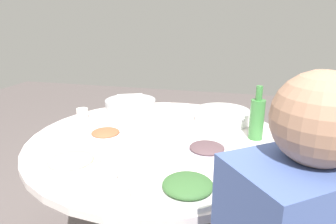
{
  "coord_description": "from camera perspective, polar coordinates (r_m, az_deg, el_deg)",
  "views": [
    {
      "loc": [
        -0.36,
        1.28,
        1.29
      ],
      "look_at": [
        -0.01,
        -0.14,
        0.83
      ],
      "focal_mm": 32.18,
      "sensor_mm": 36.0,
      "label": 1
    }
  ],
  "objects": [
    {
      "name": "green_bottle",
      "position": [
        1.45,
        16.49,
        -1.08
      ],
      "size": [
        0.07,
        0.07,
        0.25
      ],
      "color": "#3C7F3B",
      "rests_on": "round_dining_table"
    },
    {
      "name": "dish_stirfry",
      "position": [
        1.46,
        -11.72,
        -4.18
      ],
      "size": [
        0.19,
        0.19,
        0.04
      ],
      "color": "silver",
      "rests_on": "round_dining_table"
    },
    {
      "name": "soup_bowl",
      "position": [
        1.67,
        10.21,
        -0.79
      ],
      "size": [
        0.3,
        0.3,
        0.07
      ],
      "color": "white",
      "rests_on": "round_dining_table"
    },
    {
      "name": "tea_cup_far",
      "position": [
        1.77,
        -15.92,
        -0.23
      ],
      "size": [
        0.06,
        0.06,
        0.06
      ],
      "primitive_type": "cylinder",
      "color": "white",
      "rests_on": "round_dining_table"
    },
    {
      "name": "dish_noodles",
      "position": [
        1.23,
        -17.9,
        -8.98
      ],
      "size": [
        0.22,
        0.22,
        0.04
      ],
      "color": "silver",
      "rests_on": "round_dining_table"
    },
    {
      "name": "dish_greens",
      "position": [
        1.01,
        3.75,
        -14.08
      ],
      "size": [
        0.23,
        0.23,
        0.05
      ],
      "color": "white",
      "rests_on": "round_dining_table"
    },
    {
      "name": "round_dining_table",
      "position": [
        1.49,
        -1.6,
        -9.11
      ],
      "size": [
        1.23,
        1.23,
        0.74
      ],
      "color": "#99999E",
      "rests_on": "ground"
    },
    {
      "name": "tea_cup_side",
      "position": [
        1.06,
        -11.63,
        -12.06
      ],
      "size": [
        0.07,
        0.07,
        0.06
      ],
      "primitive_type": "cylinder",
      "color": "white",
      "rests_on": "round_dining_table"
    },
    {
      "name": "rice_bowl",
      "position": [
        1.74,
        -7.07,
        0.81
      ],
      "size": [
        0.28,
        0.28,
        0.11
      ],
      "color": "#B2B5BA",
      "rests_on": "round_dining_table"
    },
    {
      "name": "dish_eggplant",
      "position": [
        1.29,
        7.36,
        -7.04
      ],
      "size": [
        0.2,
        0.2,
        0.04
      ],
      "color": "silver",
      "rests_on": "round_dining_table"
    },
    {
      "name": "tea_cup_near",
      "position": [
        0.97,
        -9.1,
        -15.05
      ],
      "size": [
        0.07,
        0.07,
        0.06
      ],
      "primitive_type": "cylinder",
      "color": "silver",
      "rests_on": "round_dining_table"
    }
  ]
}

